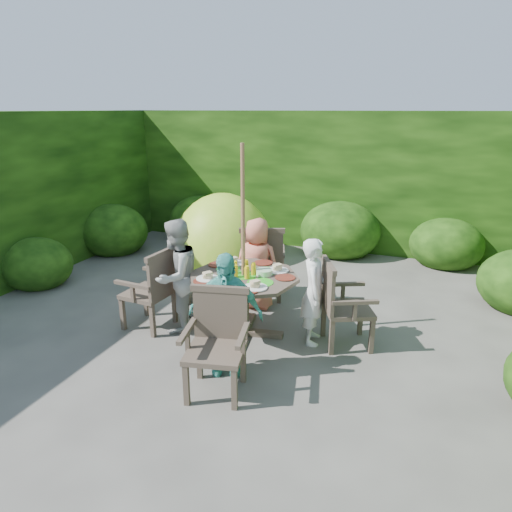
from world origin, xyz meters
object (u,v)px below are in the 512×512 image
(garden_chair_right, at_px, (341,303))
(child_front, at_px, (226,314))
(child_left, at_px, (177,276))
(garden_chair_left, at_px, (153,288))
(child_right, at_px, (314,292))
(child_back, at_px, (257,264))
(garden_chair_front, at_px, (217,340))
(patio_table, at_px, (244,285))
(parasol_pole, at_px, (243,245))
(garden_chair_back, at_px, (262,262))
(dome_tent, at_px, (223,257))

(garden_chair_right, relative_size, child_front, 0.75)
(garden_chair_right, distance_m, child_left, 1.91)
(garden_chair_left, bearing_deg, garden_chair_right, 104.03)
(garden_chair_right, distance_m, garden_chair_left, 2.20)
(garden_chair_right, distance_m, child_right, 0.32)
(child_back, distance_m, child_front, 1.60)
(garden_chair_front, bearing_deg, child_back, 87.49)
(patio_table, xyz_separation_m, child_back, (-0.14, 0.79, -0.02))
(garden_chair_right, distance_m, child_back, 1.38)
(patio_table, relative_size, garden_chair_left, 1.55)
(parasol_pole, relative_size, garden_chair_front, 2.34)
(garden_chair_right, height_order, garden_chair_left, garden_chair_left)
(patio_table, bearing_deg, child_right, 9.44)
(garden_chair_back, height_order, child_left, child_left)
(garden_chair_back, xyz_separation_m, dome_tent, (-1.29, 1.51, -0.54))
(parasol_pole, bearing_deg, garden_chair_front, -80.67)
(child_back, bearing_deg, garden_chair_left, 43.76)
(garden_chair_right, bearing_deg, child_left, 74.74)
(garden_chair_right, height_order, garden_chair_back, garden_chair_back)
(patio_table, distance_m, child_right, 0.80)
(garden_chair_front, relative_size, dome_tent, 0.41)
(child_left, bearing_deg, parasol_pole, 106.21)
(child_left, height_order, child_back, child_left)
(child_back, height_order, child_front, child_front)
(parasol_pole, distance_m, child_right, 0.94)
(patio_table, xyz_separation_m, garden_chair_back, (-0.17, 1.08, -0.08))
(garden_chair_left, height_order, child_front, child_front)
(patio_table, height_order, garden_chair_front, garden_chair_front)
(garden_chair_front, distance_m, child_front, 0.32)
(patio_table, distance_m, garden_chair_right, 1.10)
(garden_chair_right, xyz_separation_m, child_right, (-0.30, -0.03, 0.11))
(parasol_pole, bearing_deg, child_back, 99.51)
(patio_table, distance_m, child_front, 0.80)
(patio_table, relative_size, child_left, 1.09)
(garden_chair_front, xyz_separation_m, child_left, (-0.97, 0.95, 0.17))
(garden_chair_right, bearing_deg, child_right, 71.36)
(garden_chair_right, xyz_separation_m, garden_chair_front, (-0.91, -1.24, -0.00))
(parasol_pole, relative_size, garden_chair_right, 2.34)
(garden_chair_front, bearing_deg, garden_chair_right, 41.88)
(garden_chair_left, height_order, garden_chair_front, garden_chair_left)
(child_back, bearing_deg, patio_table, 97.32)
(garden_chair_back, bearing_deg, child_back, 78.14)
(patio_table, relative_size, child_front, 1.17)
(child_front, bearing_deg, garden_chair_left, 142.45)
(patio_table, height_order, garden_chair_right, garden_chair_right)
(patio_table, xyz_separation_m, garden_chair_right, (1.08, 0.16, -0.12))
(child_right, height_order, child_back, same)
(parasol_pole, distance_m, garden_chair_front, 1.25)
(garden_chair_front, height_order, child_back, child_back)
(child_front, xyz_separation_m, dome_tent, (-1.59, 3.37, -0.63))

